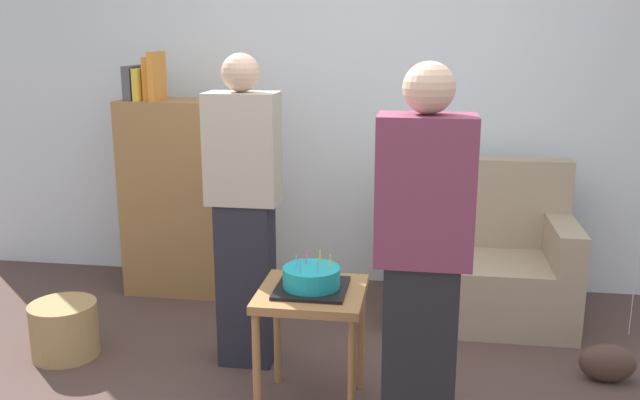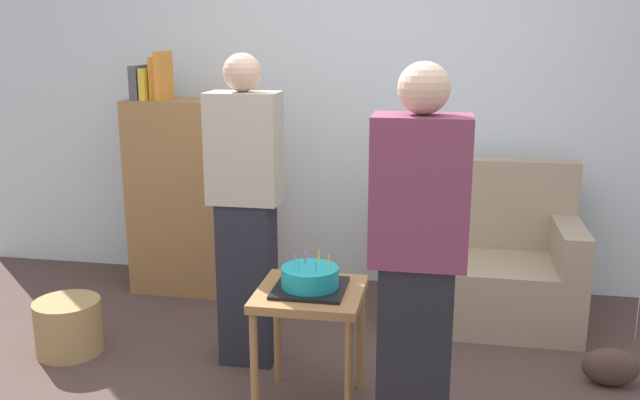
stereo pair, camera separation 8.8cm
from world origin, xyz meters
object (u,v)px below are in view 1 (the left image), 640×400
(birthday_cake, at_px, (312,279))
(wicker_basket, at_px, (64,329))
(bookshelf, at_px, (185,195))
(person_blowing_candles, at_px, (244,212))
(side_table, at_px, (312,308))
(handbag, at_px, (607,363))
(person_holding_cake, at_px, (422,274))
(couch, at_px, (479,263))

(birthday_cake, bearing_deg, wicker_basket, 167.15)
(bookshelf, relative_size, person_blowing_candles, 0.99)
(side_table, height_order, person_blowing_candles, person_blowing_candles)
(wicker_basket, bearing_deg, person_blowing_candles, 5.24)
(handbag, bearing_deg, wicker_basket, -177.01)
(birthday_cake, distance_m, person_blowing_candles, 0.62)
(birthday_cake, distance_m, person_holding_cake, 0.65)
(birthday_cake, bearing_deg, person_holding_cake, -38.07)
(bookshelf, bearing_deg, handbag, -19.56)
(birthday_cake, xyz_separation_m, handbag, (1.44, 0.47, -0.54))
(side_table, distance_m, handbag, 1.57)
(bookshelf, bearing_deg, side_table, -51.59)
(bookshelf, relative_size, handbag, 5.74)
(bookshelf, distance_m, birthday_cake, 1.75)
(bookshelf, bearing_deg, birthday_cake, -51.59)
(person_blowing_candles, relative_size, handbag, 5.82)
(couch, height_order, handbag, couch)
(birthday_cake, bearing_deg, person_blowing_candles, 135.09)
(couch, distance_m, person_holding_cake, 1.74)
(side_table, relative_size, wicker_basket, 1.64)
(handbag, bearing_deg, bookshelf, 160.44)
(person_holding_cake, bearing_deg, wicker_basket, -14.86)
(couch, relative_size, bookshelf, 0.68)
(bookshelf, xyz_separation_m, person_holding_cake, (1.58, -1.76, 0.16))
(person_holding_cake, bearing_deg, handbag, -132.25)
(couch, relative_size, wicker_basket, 3.06)
(couch, distance_m, person_blowing_candles, 1.58)
(side_table, xyz_separation_m, person_holding_cake, (0.49, -0.39, 0.33))
(birthday_cake, relative_size, person_blowing_candles, 0.20)
(side_table, bearing_deg, birthday_cake, 4.26)
(bookshelf, bearing_deg, person_blowing_candles, -54.98)
(couch, bearing_deg, handbag, -52.20)
(side_table, distance_m, wicker_basket, 1.50)
(couch, height_order, person_holding_cake, person_holding_cake)
(couch, height_order, birthday_cake, couch)
(side_table, height_order, handbag, side_table)
(bookshelf, distance_m, side_table, 1.76)
(person_holding_cake, distance_m, wicker_basket, 2.15)
(couch, distance_m, handbag, 1.00)
(birthday_cake, bearing_deg, handbag, 18.27)
(wicker_basket, bearing_deg, person_holding_cake, -20.34)
(side_table, relative_size, person_blowing_candles, 0.36)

